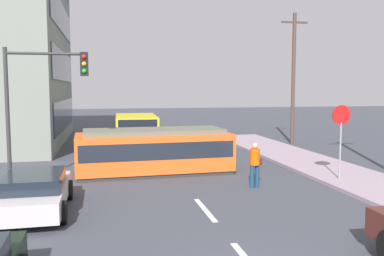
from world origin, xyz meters
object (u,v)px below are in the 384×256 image
Objects in this scene: stop_sign at (341,126)px; pedestrian_crossing at (255,162)px; utility_pole_mid at (293,76)px; traffic_light_mast at (40,91)px; city_bus at (136,129)px; parked_sedan_mid at (35,192)px; streetcar_tram at (154,150)px.

pedestrian_crossing is at bearing -177.82° from stop_sign.
utility_pole_mid is at bearing 73.55° from stop_sign.
pedestrian_crossing is at bearing -8.93° from traffic_light_mast.
stop_sign is at bearing -5.42° from traffic_light_mast.
parked_sedan_mid is at bearing -106.31° from city_bus.
streetcar_tram is at bearing -143.09° from utility_pole_mid.
city_bus reaches higher than parked_sedan_mid.
traffic_light_mast reaches higher than pedestrian_crossing.
streetcar_tram is at bearing 27.94° from traffic_light_mast.
city_bus reaches higher than pedestrian_crossing.
pedestrian_crossing is 0.58× the size of stop_sign.
stop_sign reaches higher than parked_sedan_mid.
parked_sedan_mid is (-4.13, -5.05, -0.36)m from streetcar_tram.
traffic_light_mast is at bearing 174.58° from stop_sign.
traffic_light_mast is at bearing -110.80° from city_bus.
streetcar_tram is 0.79× the size of utility_pole_mid.
pedestrian_crossing is (3.31, -3.46, -0.04)m from streetcar_tram.
utility_pole_mid reaches higher than stop_sign.
parked_sedan_mid is (-4.03, -13.77, -0.48)m from city_bus.
parked_sedan_mid is at bearing -138.38° from utility_pole_mid.
utility_pole_mid is at bearing 41.62° from parked_sedan_mid.
utility_pole_mid is (6.76, 11.02, 3.49)m from pedestrian_crossing.
city_bus is 3.12× the size of pedestrian_crossing.
stop_sign is at bearing 8.94° from parked_sedan_mid.
stop_sign is (6.86, -3.32, 1.21)m from streetcar_tram.
streetcar_tram is 5.48m from traffic_light_mast.
parked_sedan_mid is at bearing -171.06° from stop_sign.
parked_sedan_mid is at bearing -129.27° from streetcar_tram.
traffic_light_mast is at bearing -152.06° from streetcar_tram.
streetcar_tram is 6.54m from parked_sedan_mid.
traffic_light_mast is (-0.14, 2.79, 2.93)m from parked_sedan_mid.
pedestrian_crossing is 0.20× the size of utility_pole_mid.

